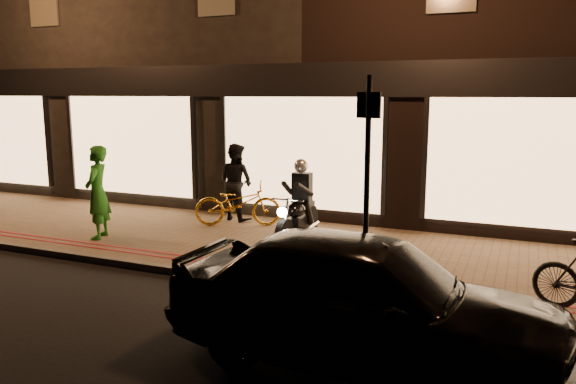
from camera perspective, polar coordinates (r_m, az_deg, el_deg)
The scene contains 11 objects.
ground at distance 8.95m, azimuth -8.36°, elevation -8.86°, with size 90.00×90.00×0.00m, color black.
sidewalk at distance 10.61m, azimuth -2.71°, elevation -5.40°, with size 50.00×4.00×0.12m, color brown.
kerb_stone at distance 8.97m, azimuth -8.20°, elevation -8.40°, with size 50.00×0.14×0.12m, color #59544C.
red_kerb_lines at distance 9.36m, azimuth -6.61°, elevation -7.17°, with size 50.00×0.26×0.01m.
building_row at distance 16.85m, azimuth 7.91°, elevation 14.59°, with size 48.00×10.11×8.50m.
motorcycle at distance 10.20m, azimuth 1.08°, elevation -2.11°, with size 0.60×1.94×1.59m.
sign_post at distance 7.79m, azimuth 8.04°, elevation 1.93°, with size 0.35×0.10×3.00m.
bicycle_gold at distance 11.82m, azimuth -5.10°, elevation -1.17°, with size 0.63×1.80×0.95m, color gold.
person_green at distance 11.29m, azimuth -18.79°, elevation -0.03°, with size 0.65×0.43×1.79m, color #277F21.
person_dark at distance 12.31m, azimuth -5.31°, elevation 1.03°, with size 0.82×0.64×1.69m, color black.
parked_car at distance 6.12m, azimuth 7.70°, elevation -10.63°, with size 1.73×4.29×1.46m, color black.
Camera 1 is at (4.47, -7.20, 2.88)m, focal length 35.00 mm.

